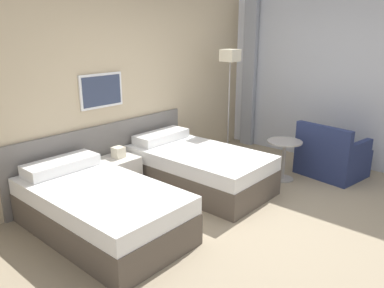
% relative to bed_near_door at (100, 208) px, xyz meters
% --- Properties ---
extents(ground_plane, '(16.00, 16.00, 0.00)m').
position_rel_bed_near_door_xyz_m(ground_plane, '(1.31, -1.19, -0.27)').
color(ground_plane, gray).
extents(wall_headboard, '(10.00, 0.10, 2.70)m').
position_rel_bed_near_door_xyz_m(wall_headboard, '(1.28, 1.00, 1.03)').
color(wall_headboard, '#C6B28E').
rests_on(wall_headboard, ground_plane).
extents(wall_window, '(0.21, 4.67, 2.70)m').
position_rel_bed_near_door_xyz_m(wall_window, '(3.88, -1.25, 1.07)').
color(wall_window, white).
rests_on(wall_window, ground_plane).
extents(bed_near_door, '(1.05, 1.90, 0.65)m').
position_rel_bed_near_door_xyz_m(bed_near_door, '(0.00, 0.00, 0.00)').
color(bed_near_door, brown).
rests_on(bed_near_door, ground_plane).
extents(bed_near_window, '(1.05, 1.90, 0.65)m').
position_rel_bed_near_door_xyz_m(bed_near_window, '(1.60, 0.00, 0.00)').
color(bed_near_window, brown).
rests_on(bed_near_window, ground_plane).
extents(nightstand, '(0.42, 0.44, 0.62)m').
position_rel_bed_near_door_xyz_m(nightstand, '(0.80, 0.68, -0.02)').
color(nightstand, beige).
rests_on(nightstand, ground_plane).
extents(floor_lamp, '(0.25, 0.25, 1.78)m').
position_rel_bed_near_door_xyz_m(floor_lamp, '(2.90, 0.44, 1.23)').
color(floor_lamp, '#9E9993').
rests_on(floor_lamp, ground_plane).
extents(side_table, '(0.49, 0.49, 0.58)m').
position_rel_bed_near_door_xyz_m(side_table, '(2.61, -0.75, 0.13)').
color(side_table, gray).
rests_on(side_table, ground_plane).
extents(armchair, '(0.85, 0.95, 0.80)m').
position_rel_bed_near_door_xyz_m(armchair, '(3.22, -1.20, -0.00)').
color(armchair, navy).
rests_on(armchair, ground_plane).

